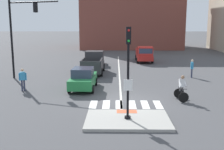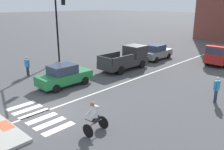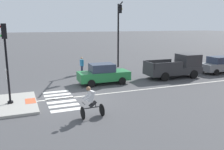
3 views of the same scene
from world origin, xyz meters
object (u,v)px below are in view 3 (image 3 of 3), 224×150
at_px(signal_pole, 6,56).
at_px(cyclist, 91,102).
at_px(traffic_light_mast, 119,27).
at_px(pedestrian_at_curb_left, 82,64).
at_px(pickup_truck_charcoal_westbound_far, 177,67).
at_px(car_green_westbound_near, 103,74).
at_px(car_grey_westbound_distant, 220,65).

distance_m(signal_pole, cyclist, 5.69).
height_order(traffic_light_mast, pedestrian_at_curb_left, traffic_light_mast).
bearing_deg(signal_pole, pickup_truck_charcoal_westbound_far, 101.51).
relative_size(traffic_light_mast, car_green_westbound_near, 1.67).
bearing_deg(pickup_truck_charcoal_westbound_far, signal_pole, -78.49).
relative_size(traffic_light_mast, pickup_truck_charcoal_westbound_far, 1.34).
bearing_deg(cyclist, traffic_light_mast, 151.21).
relative_size(pickup_truck_charcoal_westbound_far, cyclist, 3.06).
distance_m(pickup_truck_charcoal_westbound_far, pedestrian_at_curb_left, 8.93).
bearing_deg(pickup_truck_charcoal_westbound_far, car_green_westbound_near, -91.82).
bearing_deg(pedestrian_at_curb_left, car_grey_westbound_distant, 70.96).
xyz_separation_m(traffic_light_mast, car_green_westbound_near, (5.95, -3.91, -3.69)).
height_order(car_grey_westbound_distant, pickup_truck_charcoal_westbound_far, pickup_truck_charcoal_westbound_far).
bearing_deg(traffic_light_mast, cyclist, -28.79).
relative_size(signal_pole, pedestrian_at_curb_left, 2.76).
bearing_deg(car_grey_westbound_distant, pickup_truck_charcoal_westbound_far, -88.31).
distance_m(traffic_light_mast, car_grey_westbound_distant, 10.87).
height_order(traffic_light_mast, car_green_westbound_near, traffic_light_mast).
bearing_deg(pedestrian_at_curb_left, car_green_westbound_near, 8.37).
bearing_deg(car_green_westbound_near, signal_pole, -66.12).
bearing_deg(car_grey_westbound_distant, cyclist, -66.50).
distance_m(signal_pole, car_green_westbound_near, 7.86).
relative_size(signal_pole, cyclist, 2.74).
distance_m(cyclist, pedestrian_at_curb_left, 11.29).
bearing_deg(car_grey_westbound_distant, car_green_westbound_near, -90.34).
bearing_deg(pickup_truck_charcoal_westbound_far, traffic_light_mast, -153.17).
height_order(signal_pole, pedestrian_at_curb_left, signal_pole).
distance_m(signal_pole, car_grey_westbound_distant, 19.44).
bearing_deg(car_green_westbound_near, car_grey_westbound_distant, 89.66).
relative_size(signal_pole, traffic_light_mast, 0.67).
bearing_deg(car_grey_westbound_distant, signal_pole, -81.09).
relative_size(car_grey_westbound_distant, pickup_truck_charcoal_westbound_far, 0.80).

